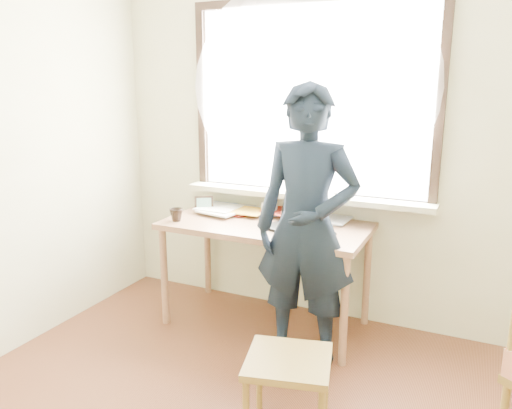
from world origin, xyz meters
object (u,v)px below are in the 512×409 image
at_px(desk, 266,234).
at_px(person, 307,228).
at_px(laptop, 295,221).
at_px(mug_dark, 176,215).
at_px(mug_white, 269,208).
at_px(work_chair, 288,370).

bearing_deg(desk, person, -37.88).
relative_size(laptop, person, 0.24).
bearing_deg(desk, mug_dark, -159.92).
xyz_separation_m(laptop, mug_white, (-0.30, 0.26, -0.01)).
bearing_deg(mug_dark, person, -5.83).
xyz_separation_m(work_chair, person, (-0.17, 0.71, 0.52)).
bearing_deg(desk, work_chair, -60.61).
height_order(mug_white, work_chair, mug_white).
distance_m(laptop, mug_dark, 0.85).
distance_m(mug_white, work_chair, 1.50).
bearing_deg(work_chair, laptop, 109.34).
relative_size(laptop, mug_dark, 4.19).
height_order(laptop, work_chair, laptop).
relative_size(mug_white, mug_dark, 1.27).
relative_size(mug_white, person, 0.07).
bearing_deg(mug_white, desk, -72.39).
bearing_deg(laptop, work_chair, -70.66).
bearing_deg(mug_white, mug_dark, -139.57).
xyz_separation_m(desk, mug_white, (-0.07, 0.23, 0.13)).
bearing_deg(mug_dark, mug_white, 40.43).
bearing_deg(laptop, desk, 171.75).
bearing_deg(mug_dark, laptop, 12.58).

